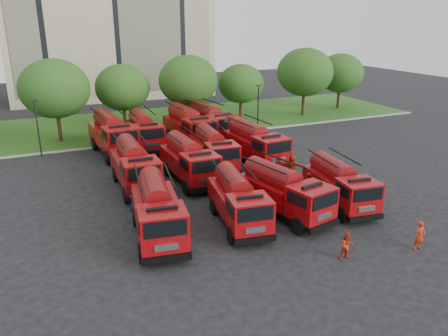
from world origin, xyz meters
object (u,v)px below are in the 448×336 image
object	(u,v)px
fire_truck_3	(339,184)
fire_truck_10	(189,126)
fire_truck_0	(157,211)
fire_truck_7	(255,144)
firefighter_5	(291,178)
firefighter_3	(362,206)
fire_truck_6	(213,149)
firefighter_4	(134,211)
firefighter_1	(346,259)
fire_truck_11	(210,122)
fire_truck_5	(189,160)
firefighter_2	(307,200)
firefighter_0	(418,249)
fire_truck_4	(134,166)
fire_truck_1	(238,200)
fire_truck_8	(112,134)
fire_truck_9	(144,131)
fire_truck_2	(284,192)

from	to	relation	value
fire_truck_3	fire_truck_10	world-z (taller)	fire_truck_10
fire_truck_0	fire_truck_7	world-z (taller)	fire_truck_7
firefighter_5	firefighter_3	bearing A→B (deg)	132.35
fire_truck_0	fire_truck_6	size ratio (longest dim) A/B	1.03
fire_truck_0	firefighter_5	distance (m)	13.31
firefighter_4	firefighter_1	bearing A→B (deg)	167.58
fire_truck_3	fire_truck_11	bearing A→B (deg)	101.88
fire_truck_6	fire_truck_11	distance (m)	9.12
fire_truck_10	fire_truck_5	bearing A→B (deg)	-112.14
firefighter_1	firefighter_4	xyz separation A→B (m)	(-8.70, 10.33, 0.00)
fire_truck_10	firefighter_2	xyz separation A→B (m)	(2.77, -16.34, -1.83)
fire_truck_0	firefighter_0	xyz separation A→B (m)	(12.42, -7.03, -1.63)
fire_truck_0	firefighter_0	size ratio (longest dim) A/B	4.49
fire_truck_0	fire_truck_5	size ratio (longest dim) A/B	1.02
fire_truck_4	fire_truck_10	bearing A→B (deg)	52.77
fire_truck_7	firefighter_4	distance (m)	13.18
fire_truck_1	firefighter_5	bearing A→B (deg)	45.83
fire_truck_0	fire_truck_6	distance (m)	12.44
firefighter_1	firefighter_5	distance (m)	12.13
fire_truck_7	firefighter_3	distance (m)	11.42
firefighter_4	fire_truck_0	bearing A→B (deg)	134.22
fire_truck_5	fire_truck_8	xyz separation A→B (m)	(-3.96, 9.50, 0.17)
fire_truck_1	firefighter_5	size ratio (longest dim) A/B	3.61
fire_truck_1	firefighter_5	xyz separation A→B (m)	(7.25, 5.45, -1.53)
fire_truck_7	firefighter_0	world-z (taller)	fire_truck_7
fire_truck_10	fire_truck_11	size ratio (longest dim) A/B	1.02
firefighter_1	firefighter_4	size ratio (longest dim) A/B	0.98
firefighter_3	fire_truck_4	bearing A→B (deg)	-69.23
fire_truck_9	fire_truck_2	bearing A→B (deg)	-74.87
fire_truck_2	fire_truck_8	xyz separation A→B (m)	(-7.33, 17.70, 0.24)
firefighter_4	fire_truck_10	bearing A→B (deg)	-85.00
firefighter_2	firefighter_3	xyz separation A→B (m)	(2.72, -2.40, 0.00)
fire_truck_11	firefighter_2	xyz separation A→B (m)	(0.10, -17.35, -1.76)
fire_truck_9	firefighter_5	size ratio (longest dim) A/B	3.85
fire_truck_1	firefighter_3	distance (m)	8.83
fire_truck_3	fire_truck_9	size ratio (longest dim) A/B	0.92
fire_truck_7	firefighter_1	distance (m)	16.42
fire_truck_10	fire_truck_11	bearing A→B (deg)	18.19
fire_truck_0	fire_truck_9	bearing A→B (deg)	87.19
fire_truck_2	fire_truck_10	xyz separation A→B (m)	(0.03, 17.77, 0.25)
fire_truck_3	firefighter_4	distance (m)	13.49
fire_truck_8	firefighter_1	distance (m)	24.89
firefighter_1	fire_truck_3	bearing A→B (deg)	63.11
fire_truck_2	fire_truck_1	bearing A→B (deg)	166.45
fire_truck_8	firefighter_3	bearing A→B (deg)	-60.39
fire_truck_7	firefighter_3	bearing A→B (deg)	-82.04
fire_truck_10	firefighter_3	world-z (taller)	fire_truck_10
fire_truck_4	firefighter_0	distance (m)	19.36
fire_truck_8	fire_truck_9	distance (m)	3.03
fire_truck_2	fire_truck_6	bearing A→B (deg)	80.80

